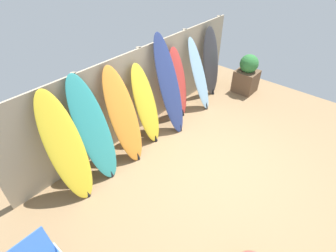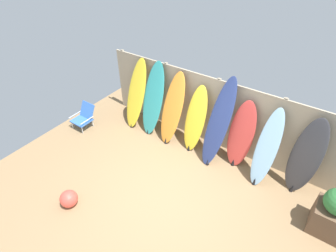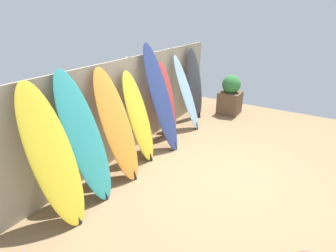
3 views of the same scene
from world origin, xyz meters
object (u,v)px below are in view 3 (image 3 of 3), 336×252
(surfboard_yellow_0, at_px, (53,157))
(surfboard_teal_1, at_px, (85,139))
(surfboard_orange_2, at_px, (117,126))
(surfboard_yellow_3, at_px, (139,118))
(surfboard_skyblue_6, at_px, (187,94))
(planter_box, at_px, (230,96))
(surfboard_charcoal_7, at_px, (195,84))
(surfboard_red_5, at_px, (167,101))
(surfboard_navy_4, at_px, (161,99))

(surfboard_yellow_0, bearing_deg, surfboard_teal_1, 2.94)
(surfboard_teal_1, relative_size, surfboard_orange_2, 1.04)
(surfboard_yellow_0, bearing_deg, surfboard_orange_2, -0.58)
(surfboard_orange_2, bearing_deg, surfboard_yellow_3, 4.47)
(surfboard_skyblue_6, distance_m, planter_box, 1.57)
(surfboard_orange_2, xyz_separation_m, surfboard_charcoal_7, (3.07, 0.13, -0.03))
(surfboard_teal_1, bearing_deg, surfboard_charcoal_7, 1.44)
(surfboard_yellow_3, distance_m, surfboard_red_5, 1.12)
(surfboard_yellow_3, relative_size, planter_box, 1.58)
(surfboard_yellow_3, bearing_deg, surfboard_yellow_0, -178.82)
(surfboard_yellow_0, relative_size, surfboard_charcoal_7, 1.05)
(surfboard_yellow_3, distance_m, surfboard_navy_4, 0.66)
(surfboard_yellow_0, height_order, surfboard_orange_2, surfboard_yellow_0)
(surfboard_yellow_3, bearing_deg, planter_box, -11.42)
(surfboard_yellow_0, xyz_separation_m, surfboard_teal_1, (0.54, 0.03, 0.02))
(surfboard_navy_4, xyz_separation_m, surfboard_red_5, (0.50, 0.16, -0.21))
(surfboard_yellow_0, xyz_separation_m, surfboard_orange_2, (1.17, -0.01, -0.02))
(surfboard_charcoal_7, bearing_deg, surfboard_orange_2, -177.53)
(surfboard_yellow_0, height_order, surfboard_yellow_3, surfboard_yellow_0)
(surfboard_navy_4, distance_m, surfboard_skyblue_6, 1.13)
(surfboard_teal_1, xyz_separation_m, surfboard_orange_2, (0.62, -0.04, -0.04))
(planter_box, bearing_deg, surfboard_orange_2, 171.15)
(surfboard_yellow_0, relative_size, surfboard_yellow_3, 1.12)
(surfboard_yellow_0, bearing_deg, surfboard_skyblue_6, -0.44)
(surfboard_yellow_0, distance_m, surfboard_yellow_3, 1.80)
(surfboard_skyblue_6, height_order, surfboard_charcoal_7, surfboard_charcoal_7)
(surfboard_red_5, height_order, surfboard_skyblue_6, surfboard_skyblue_6)
(surfboard_yellow_0, relative_size, surfboard_teal_1, 0.98)
(surfboard_yellow_0, relative_size, surfboard_skyblue_6, 1.10)
(surfboard_red_5, distance_m, planter_box, 2.18)
(surfboard_teal_1, xyz_separation_m, surfboard_charcoal_7, (3.70, 0.09, -0.06))
(surfboard_yellow_0, relative_size, surfboard_orange_2, 1.02)
(surfboard_red_5, bearing_deg, surfboard_charcoal_7, 0.12)
(surfboard_navy_4, distance_m, surfboard_charcoal_7, 1.84)
(surfboard_skyblue_6, xyz_separation_m, planter_box, (1.43, -0.57, -0.33))
(surfboard_skyblue_6, height_order, planter_box, surfboard_skyblue_6)
(surfboard_yellow_3, bearing_deg, surfboard_navy_4, -7.38)
(surfboard_navy_4, relative_size, surfboard_skyblue_6, 1.22)
(surfboard_navy_4, xyz_separation_m, surfboard_skyblue_6, (1.11, 0.02, -0.19))
(surfboard_skyblue_6, xyz_separation_m, surfboard_charcoal_7, (0.72, 0.15, 0.04))
(surfboard_navy_4, bearing_deg, surfboard_charcoal_7, 5.12)
(surfboard_teal_1, bearing_deg, surfboard_skyblue_6, -1.05)
(planter_box, bearing_deg, surfboard_red_5, 160.60)
(surfboard_charcoal_7, bearing_deg, surfboard_teal_1, -178.56)
(surfboard_yellow_3, bearing_deg, surfboard_red_5, 4.13)
(surfboard_charcoal_7, bearing_deg, surfboard_skyblue_6, -168.39)
(surfboard_teal_1, bearing_deg, surfboard_orange_2, -3.64)
(surfboard_navy_4, bearing_deg, surfboard_teal_1, 177.82)
(planter_box, bearing_deg, surfboard_yellow_0, 173.08)
(surfboard_yellow_0, distance_m, surfboard_orange_2, 1.17)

